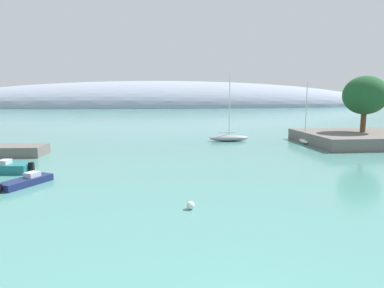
% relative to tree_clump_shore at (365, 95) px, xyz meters
% --- Properties ---
extents(shore_outcrop, '(18.79, 14.45, 1.75)m').
position_rel_tree_clump_shore_xyz_m(shore_outcrop, '(0.13, -0.74, -6.48)').
color(shore_outcrop, '#66605B').
rests_on(shore_outcrop, ground).
extents(tree_clump_shore, '(6.50, 6.50, 8.56)m').
position_rel_tree_clump_shore_xyz_m(tree_clump_shore, '(0.00, 0.00, 0.00)').
color(tree_clump_shore, brown).
rests_on(tree_clump_shore, shore_outcrop).
extents(distant_ridge, '(274.72, 59.17, 30.38)m').
position_rel_tree_clump_shore_xyz_m(distant_ridge, '(-25.84, 156.60, -7.36)').
color(distant_ridge, '#8E99AD').
rests_on(distant_ridge, ground).
extents(sailboat_white_near_shore, '(3.93, 6.89, 9.49)m').
position_rel_tree_clump_shore_xyz_m(sailboat_white_near_shore, '(-8.37, 1.97, -6.87)').
color(sailboat_white_near_shore, white).
rests_on(sailboat_white_near_shore, water).
extents(sailboat_grey_mid_mooring, '(6.45, 2.06, 10.81)m').
position_rel_tree_clump_shore_xyz_m(sailboat_grey_mid_mooring, '(-20.00, 4.61, -6.74)').
color(sailboat_grey_mid_mooring, gray).
rests_on(sailboat_grey_mid_mooring, water).
extents(motorboat_navy_foreground, '(3.60, 4.82, 0.97)m').
position_rel_tree_clump_shore_xyz_m(motorboat_navy_foreground, '(-42.82, -19.81, -7.02)').
color(motorboat_navy_foreground, navy).
rests_on(motorboat_navy_foreground, water).
extents(motorboat_teal_alongside_breakwater, '(4.22, 2.48, 1.29)m').
position_rel_tree_clump_shore_xyz_m(motorboat_teal_alongside_breakwater, '(-45.91, -14.98, -6.87)').
color(motorboat_teal_alongside_breakwater, '#1E6B70').
rests_on(motorboat_teal_alongside_breakwater, water).
extents(mooring_buoy_white, '(0.54, 0.54, 0.54)m').
position_rel_tree_clump_shore_xyz_m(mooring_buoy_white, '(-29.76, -27.35, -7.09)').
color(mooring_buoy_white, silver).
rests_on(mooring_buoy_white, water).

